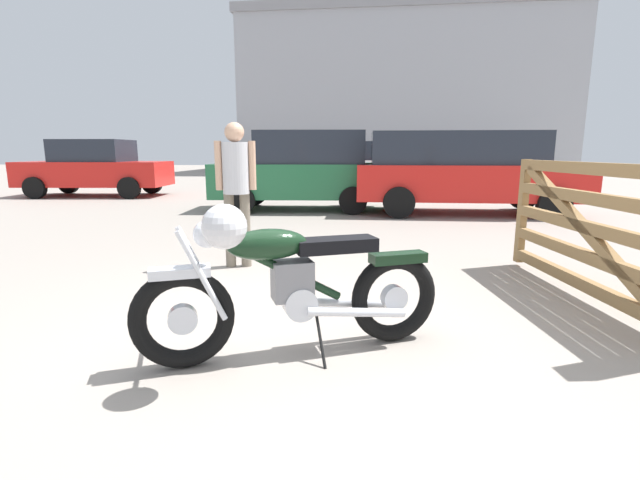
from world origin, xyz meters
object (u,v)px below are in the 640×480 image
object	(u,v)px
vintage_motorcycle	(288,284)
pale_sedan_back	(303,170)
blue_hatchback_right	(462,170)
white_estate_far	(95,168)
timber_gate	(606,228)
bystander	(236,180)
red_hatchback_near	(367,165)

from	to	relation	value
vintage_motorcycle	pale_sedan_back	size ratio (longest dim) A/B	0.50
vintage_motorcycle	blue_hatchback_right	size ratio (longest dim) A/B	0.42
white_estate_far	vintage_motorcycle	bearing A→B (deg)	121.65
vintage_motorcycle	blue_hatchback_right	distance (m)	7.76
timber_gate	blue_hatchback_right	bearing A→B (deg)	-8.05
vintage_motorcycle	blue_hatchback_right	xyz separation A→B (m)	(2.66, 7.28, 0.45)
bystander	blue_hatchback_right	world-z (taller)	blue_hatchback_right
blue_hatchback_right	white_estate_far	bearing A→B (deg)	163.65
white_estate_far	pale_sedan_back	bearing A→B (deg)	153.61
vintage_motorcycle	red_hatchback_near	bearing A→B (deg)	-114.69
vintage_motorcycle	white_estate_far	xyz separation A→B (m)	(-7.45, 10.35, 0.34)
timber_gate	blue_hatchback_right	xyz separation A→B (m)	(0.13, 6.12, 0.24)
bystander	white_estate_far	world-z (taller)	white_estate_far
vintage_motorcycle	white_estate_far	bearing A→B (deg)	-75.88
vintage_motorcycle	bystander	world-z (taller)	bystander
pale_sedan_back	timber_gate	bearing A→B (deg)	114.29
vintage_motorcycle	red_hatchback_near	size ratio (longest dim) A/B	0.44
bystander	pale_sedan_back	bearing A→B (deg)	166.88
timber_gate	pale_sedan_back	size ratio (longest dim) A/B	0.64
vintage_motorcycle	white_estate_far	size ratio (longest dim) A/B	0.46
vintage_motorcycle	white_estate_far	distance (m)	12.76
bystander	blue_hatchback_right	distance (m)	6.14
bystander	white_estate_far	distance (m)	10.33
bystander	pale_sedan_back	world-z (taller)	pale_sedan_back
vintage_motorcycle	bystander	size ratio (longest dim) A/B	1.19
timber_gate	pale_sedan_back	distance (m)	7.30
timber_gate	bystander	size ratio (longest dim) A/B	1.53
red_hatchback_near	white_estate_far	distance (m)	8.85
bystander	red_hatchback_near	bearing A→B (deg)	159.78
timber_gate	white_estate_far	size ratio (longest dim) A/B	0.59
red_hatchback_near	white_estate_far	bearing A→B (deg)	-168.27
red_hatchback_near	bystander	bearing A→B (deg)	-109.01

